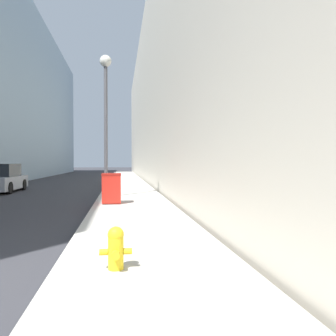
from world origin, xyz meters
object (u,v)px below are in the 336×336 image
Objects in this scene: fire_hydrant at (116,247)px; trash_bin at (112,188)px; lamppost at (106,105)px; parked_sedan_near at (0,179)px.

trash_bin is at bearing 91.98° from fire_hydrant.
fire_hydrant is 7.46m from trash_bin.
trash_bin is 4.07m from lamppost.
lamppost is at bearing -39.21° from parked_sedan_near.
trash_bin is 9.49m from parked_sedan_near.
lamppost is at bearing 93.27° from fire_hydrant.
fire_hydrant is at bearing -86.73° from lamppost.
trash_bin is at bearing -82.47° from lamppost.
lamppost is 8.43m from parked_sedan_near.
parked_sedan_near is (-5.98, 4.88, -3.39)m from lamppost.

